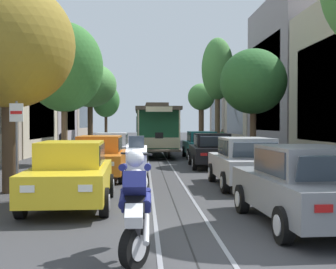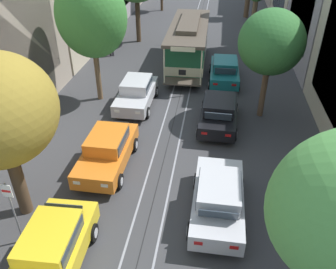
{
  "view_description": "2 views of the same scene",
  "coord_description": "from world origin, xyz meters",
  "px_view_note": "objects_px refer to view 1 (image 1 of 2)",
  "views": [
    {
      "loc": [
        -0.76,
        -6.89,
        2.01
      ],
      "look_at": [
        0.64,
        19.34,
        1.4
      ],
      "focal_mm": 48.2,
      "sensor_mm": 36.0,
      "label": 1
    },
    {
      "loc": [
        2.01,
        -2.22,
        9.59
      ],
      "look_at": [
        0.0,
        11.73,
        0.52
      ],
      "focal_mm": 37.18,
      "sensor_mm": 36.0,
      "label": 2
    }
  ],
  "objects_px": {
    "parked_car_yellow_near_left": "(71,174)",
    "parked_car_silver_mid_left": "(111,149)",
    "street_tree_kerb_right_second": "(253,82)",
    "pedestrian_on_left_pavement": "(222,138)",
    "parked_car_silver_second_right": "(245,162)",
    "street_tree_kerb_right_mid": "(218,70)",
    "street_tree_kerb_left_second": "(64,67)",
    "street_sign_post": "(17,139)",
    "parked_car_orange_second_left": "(100,157)",
    "street_tree_kerb_left_mid": "(90,86)",
    "cable_car_trolley": "(156,129)",
    "parked_car_grey_near_right": "(304,185)",
    "street_tree_kerb_right_fourth": "(201,99)",
    "street_tree_kerb_left_near": "(9,46)",
    "parked_car_teal_fourth_right": "(201,145)",
    "pedestrian_crossing_far": "(63,141)",
    "motorcycle_with_rider": "(136,195)",
    "parked_car_black_mid_right": "(212,150)",
    "street_tree_kerb_left_fourth": "(106,101)"
  },
  "relations": [
    {
      "from": "parked_car_yellow_near_left",
      "to": "parked_car_silver_mid_left",
      "type": "bearing_deg",
      "value": 89.09
    },
    {
      "from": "street_tree_kerb_right_second",
      "to": "pedestrian_on_left_pavement",
      "type": "bearing_deg",
      "value": 87.21
    },
    {
      "from": "parked_car_silver_second_right",
      "to": "pedestrian_on_left_pavement",
      "type": "height_order",
      "value": "pedestrian_on_left_pavement"
    },
    {
      "from": "parked_car_silver_second_right",
      "to": "street_tree_kerb_right_mid",
      "type": "distance_m",
      "value": 19.6
    },
    {
      "from": "parked_car_yellow_near_left",
      "to": "street_tree_kerb_left_second",
      "type": "bearing_deg",
      "value": 100.62
    },
    {
      "from": "parked_car_silver_mid_left",
      "to": "street_sign_post",
      "type": "xyz_separation_m",
      "value": [
        -1.72,
        -10.34,
        0.83
      ]
    },
    {
      "from": "parked_car_orange_second_left",
      "to": "street_tree_kerb_left_mid",
      "type": "bearing_deg",
      "value": 97.84
    },
    {
      "from": "cable_car_trolley",
      "to": "street_sign_post",
      "type": "distance_m",
      "value": 17.57
    },
    {
      "from": "parked_car_yellow_near_left",
      "to": "parked_car_silver_mid_left",
      "type": "xyz_separation_m",
      "value": [
        0.18,
        11.23,
        0.0
      ]
    },
    {
      "from": "parked_car_grey_near_right",
      "to": "pedestrian_on_left_pavement",
      "type": "xyz_separation_m",
      "value": [
        2.87,
        25.74,
        0.12
      ]
    },
    {
      "from": "parked_car_silver_mid_left",
      "to": "street_tree_kerb_left_second",
      "type": "xyz_separation_m",
      "value": [
        -2.38,
        0.53,
        4.05
      ]
    },
    {
      "from": "parked_car_yellow_near_left",
      "to": "street_tree_kerb_right_fourth",
      "type": "height_order",
      "value": "street_tree_kerb_right_fourth"
    },
    {
      "from": "street_tree_kerb_left_near",
      "to": "street_tree_kerb_left_second",
      "type": "relative_size",
      "value": 0.87
    },
    {
      "from": "parked_car_yellow_near_left",
      "to": "parked_car_teal_fourth_right",
      "type": "height_order",
      "value": "same"
    },
    {
      "from": "street_tree_kerb_left_mid",
      "to": "pedestrian_crossing_far",
      "type": "relative_size",
      "value": 4.03
    },
    {
      "from": "motorcycle_with_rider",
      "to": "parked_car_silver_mid_left",
      "type": "bearing_deg",
      "value": 95.4
    },
    {
      "from": "street_tree_kerb_right_second",
      "to": "pedestrian_on_left_pavement",
      "type": "distance_m",
      "value": 12.71
    },
    {
      "from": "parked_car_silver_mid_left",
      "to": "parked_car_black_mid_right",
      "type": "distance_m",
      "value": 5.0
    },
    {
      "from": "parked_car_yellow_near_left",
      "to": "street_tree_kerb_left_near",
      "type": "relative_size",
      "value": 0.71
    },
    {
      "from": "street_tree_kerb_left_fourth",
      "to": "street_sign_post",
      "type": "distance_m",
      "value": 33.51
    },
    {
      "from": "street_tree_kerb_right_mid",
      "to": "motorcycle_with_rider",
      "type": "height_order",
      "value": "street_tree_kerb_right_mid"
    },
    {
      "from": "parked_car_orange_second_left",
      "to": "pedestrian_crossing_far",
      "type": "distance_m",
      "value": 14.1
    },
    {
      "from": "street_tree_kerb_left_mid",
      "to": "pedestrian_crossing_far",
      "type": "distance_m",
      "value": 5.69
    },
    {
      "from": "pedestrian_on_left_pavement",
      "to": "street_tree_kerb_left_second",
      "type": "bearing_deg",
      "value": -130.8
    },
    {
      "from": "parked_car_silver_second_right",
      "to": "parked_car_black_mid_right",
      "type": "height_order",
      "value": "same"
    },
    {
      "from": "street_tree_kerb_right_fourth",
      "to": "street_sign_post",
      "type": "bearing_deg",
      "value": -105.68
    },
    {
      "from": "parked_car_silver_second_right",
      "to": "street_tree_kerb_right_second",
      "type": "bearing_deg",
      "value": 74.64
    },
    {
      "from": "street_tree_kerb_left_second",
      "to": "pedestrian_crossing_far",
      "type": "height_order",
      "value": "street_tree_kerb_left_second"
    },
    {
      "from": "pedestrian_on_left_pavement",
      "to": "parked_car_black_mid_right",
      "type": "bearing_deg",
      "value": -101.9
    },
    {
      "from": "street_tree_kerb_left_fourth",
      "to": "pedestrian_crossing_far",
      "type": "bearing_deg",
      "value": -95.81
    },
    {
      "from": "street_tree_kerb_left_fourth",
      "to": "motorcycle_with_rider",
      "type": "xyz_separation_m",
      "value": [
        3.68,
        -38.73,
        -3.36
      ]
    },
    {
      "from": "street_tree_kerb_right_fourth",
      "to": "street_sign_post",
      "type": "xyz_separation_m",
      "value": [
        -8.91,
        -31.75,
        -2.87
      ]
    },
    {
      "from": "parked_car_orange_second_left",
      "to": "motorcycle_with_rider",
      "type": "relative_size",
      "value": 2.36
    },
    {
      "from": "parked_car_black_mid_right",
      "to": "street_tree_kerb_left_fourth",
      "type": "bearing_deg",
      "value": 105.7
    },
    {
      "from": "parked_car_silver_mid_left",
      "to": "street_sign_post",
      "type": "bearing_deg",
      "value": -99.46
    },
    {
      "from": "parked_car_teal_fourth_right",
      "to": "street_sign_post",
      "type": "xyz_separation_m",
      "value": [
        -6.71,
        -14.44,
        0.83
      ]
    },
    {
      "from": "parked_car_silver_second_right",
      "to": "street_tree_kerb_right_fourth",
      "type": "distance_m",
      "value": 29.82
    },
    {
      "from": "cable_car_trolley",
      "to": "parked_car_silver_mid_left",
      "type": "bearing_deg",
      "value": -109.31
    },
    {
      "from": "parked_car_grey_near_right",
      "to": "pedestrian_crossing_far",
      "type": "height_order",
      "value": "pedestrian_crossing_far"
    },
    {
      "from": "street_tree_kerb_right_second",
      "to": "cable_car_trolley",
      "type": "bearing_deg",
      "value": 124.0
    },
    {
      "from": "parked_car_orange_second_left",
      "to": "motorcycle_with_rider",
      "type": "bearing_deg",
      "value": -81.41
    },
    {
      "from": "street_tree_kerb_left_second",
      "to": "pedestrian_crossing_far",
      "type": "xyz_separation_m",
      "value": [
        -1.37,
        7.29,
        -3.93
      ]
    },
    {
      "from": "parked_car_teal_fourth_right",
      "to": "street_tree_kerb_left_fourth",
      "type": "relative_size",
      "value": 0.73
    },
    {
      "from": "street_tree_kerb_right_fourth",
      "to": "cable_car_trolley",
      "type": "distance_m",
      "value": 15.69
    },
    {
      "from": "street_tree_kerb_right_mid",
      "to": "street_sign_post",
      "type": "height_order",
      "value": "street_tree_kerb_right_mid"
    },
    {
      "from": "parked_car_yellow_near_left",
      "to": "street_tree_kerb_right_mid",
      "type": "bearing_deg",
      "value": 71.8
    },
    {
      "from": "pedestrian_crossing_far",
      "to": "parked_car_teal_fourth_right",
      "type": "bearing_deg",
      "value": -23.1
    },
    {
      "from": "pedestrian_crossing_far",
      "to": "pedestrian_on_left_pavement",
      "type": "bearing_deg",
      "value": 20.74
    },
    {
      "from": "parked_car_black_mid_right",
      "to": "pedestrian_crossing_far",
      "type": "distance_m",
      "value": 12.68
    },
    {
      "from": "parked_car_teal_fourth_right",
      "to": "street_tree_kerb_left_mid",
      "type": "distance_m",
      "value": 11.35
    }
  ]
}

